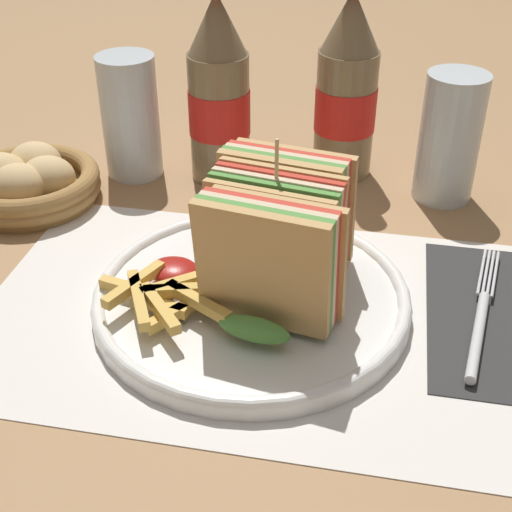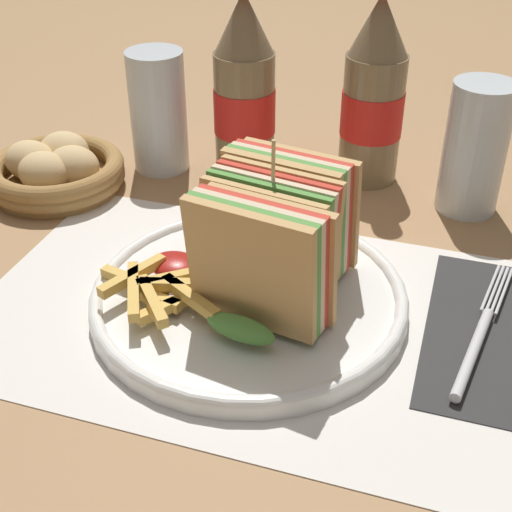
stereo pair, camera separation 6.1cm
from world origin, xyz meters
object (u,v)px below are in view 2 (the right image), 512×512
object	(u,v)px
coke_bottle_near	(244,93)
glass_far	(158,112)
fork	(478,338)
glass_near	(473,157)
plate_main	(249,297)
coke_bottle_far	(374,95)
club_sandwich	(272,239)
bread_basket	(55,170)

from	to	relation	value
coke_bottle_near	glass_far	bearing A→B (deg)	-173.46
fork	glass_near	distance (m)	0.24
plate_main	glass_far	world-z (taller)	glass_far
coke_bottle_far	glass_far	world-z (taller)	coke_bottle_far
club_sandwich	fork	world-z (taller)	club_sandwich
coke_bottle_near	glass_far	distance (m)	0.11
club_sandwich	glass_far	bearing A→B (deg)	132.25
fork	glass_near	xyz separation A→B (m)	(-0.03, 0.23, 0.05)
club_sandwich	glass_near	world-z (taller)	club_sandwich
fork	coke_bottle_far	xyz separation A→B (m)	(-0.14, 0.27, 0.09)
club_sandwich	bread_basket	xyz separation A→B (m)	(-0.29, 0.14, -0.05)
coke_bottle_far	glass_near	xyz separation A→B (m)	(0.11, -0.04, -0.04)
plate_main	club_sandwich	distance (m)	0.06
club_sandwich	coke_bottle_far	world-z (taller)	coke_bottle_far
club_sandwich	glass_near	distance (m)	0.28
fork	glass_far	distance (m)	0.44
plate_main	glass_near	size ratio (longest dim) A/B	1.98
plate_main	bread_basket	bearing A→B (deg)	152.80
fork	glass_far	size ratio (longest dim) A/B	1.36
coke_bottle_near	coke_bottle_far	size ratio (longest dim) A/B	1.00
coke_bottle_near	coke_bottle_far	bearing A→B (deg)	14.74
club_sandwich	glass_far	distance (m)	0.30
coke_bottle_far	bread_basket	world-z (taller)	coke_bottle_far
glass_far	bread_basket	xyz separation A→B (m)	(-0.09, -0.09, -0.05)
glass_far	coke_bottle_near	bearing A→B (deg)	6.54
fork	coke_bottle_far	world-z (taller)	coke_bottle_far
coke_bottle_near	plate_main	bearing A→B (deg)	-70.68
fork	club_sandwich	bearing A→B (deg)	-169.71
glass_near	coke_bottle_near	bearing A→B (deg)	179.62
fork	coke_bottle_far	bearing A→B (deg)	126.95
glass_near	glass_far	distance (m)	0.35
club_sandwich	fork	size ratio (longest dim) A/B	0.88
plate_main	coke_bottle_near	size ratio (longest dim) A/B	1.19
coke_bottle_near	club_sandwich	bearing A→B (deg)	-66.34
plate_main	glass_near	world-z (taller)	glass_near
coke_bottle_far	fork	bearing A→B (deg)	-62.34
glass_near	coke_bottle_far	bearing A→B (deg)	161.82
plate_main	coke_bottle_far	xyz separation A→B (m)	(0.05, 0.27, 0.09)
coke_bottle_far	club_sandwich	bearing A→B (deg)	-96.90
fork	glass_near	bearing A→B (deg)	105.86
bread_basket	fork	bearing A→B (deg)	-16.05
bread_basket	glass_far	bearing A→B (deg)	44.14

